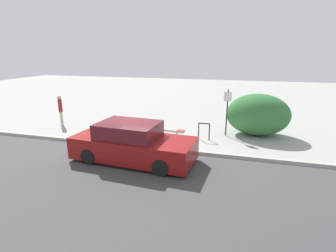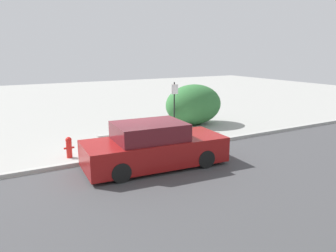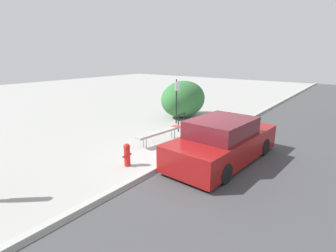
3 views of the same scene
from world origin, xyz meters
TOP-DOWN VIEW (x-y plane):
  - ground_plane at (0.00, 0.00)m, footprint 60.00×60.00m
  - curb at (0.00, 0.00)m, footprint 60.00×0.20m
  - bench at (0.55, 1.57)m, footprint 2.40×0.55m
  - bike_rack at (2.58, 1.88)m, footprint 0.55×0.07m
  - sign_post at (3.54, 2.83)m, footprint 0.36×0.08m
  - fire_hydrant at (-1.92, 0.97)m, footprint 0.36×0.22m
  - shrub_hedge at (5.02, 3.38)m, footprint 3.07×2.20m
  - parked_car_near at (0.31, -1.32)m, footprint 4.75×2.17m

SIDE VIEW (x-z plane):
  - ground_plane at x=0.00m, z-range 0.00..0.00m
  - curb at x=0.00m, z-range 0.00..0.13m
  - fire_hydrant at x=-1.92m, z-range 0.03..0.79m
  - bench at x=0.55m, z-range 0.19..0.69m
  - bike_rack at x=2.58m, z-range 0.09..0.91m
  - parked_car_near at x=0.31m, z-range -0.07..1.42m
  - shrub_hedge at x=5.02m, z-range 0.00..2.08m
  - sign_post at x=3.54m, z-range 0.23..2.53m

